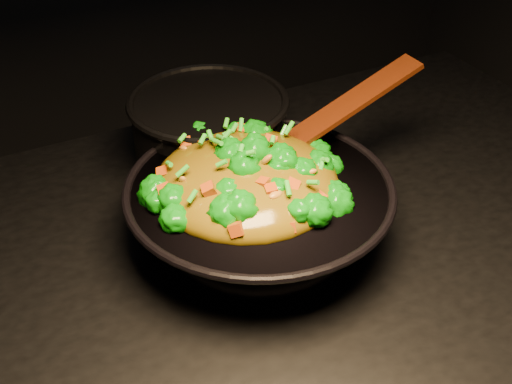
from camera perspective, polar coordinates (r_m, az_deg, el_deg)
wok at (r=0.91m, az=0.28°, el=-2.15°), size 0.46×0.46×0.10m
stir_fry at (r=0.86m, az=-0.88°, el=3.00°), size 0.32×0.32×0.09m
spatula at (r=0.97m, az=7.31°, el=7.11°), size 0.27×0.04×0.11m
back_pot at (r=1.05m, az=-4.12°, el=5.00°), size 0.25×0.25×0.14m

